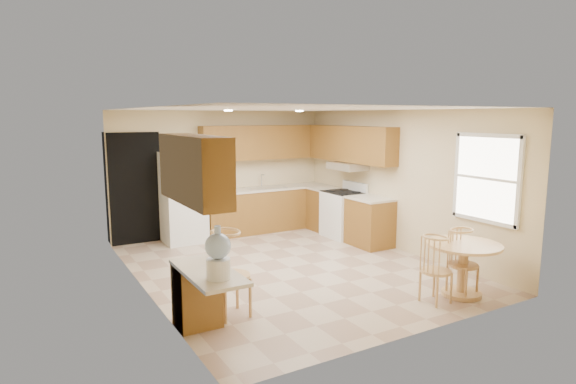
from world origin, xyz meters
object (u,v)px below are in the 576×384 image
chair_table_a (442,264)px  chair_table_b (469,258)px  refrigerator (183,198)px  dining_table (463,262)px  water_crock (218,255)px  stove (343,214)px  chair_desk (234,267)px

chair_table_a → chair_table_b: (0.49, -0.01, 0.01)m
refrigerator → chair_table_a: (1.86, -4.67, -0.33)m
dining_table → water_crock: water_crock is taller
refrigerator → chair_table_b: refrigerator is taller
stove → chair_table_a: stove is taller
dining_table → chair_desk: bearing=164.2°
chair_table_b → chair_table_a: bearing=-11.1°
refrigerator → chair_table_a: 5.04m
refrigerator → chair_desk: size_ratio=1.64×
dining_table → chair_table_a: bearing=-171.5°
refrigerator → chair_desk: 3.82m
stove → chair_table_a: size_ratio=1.25×
dining_table → chair_table_b: bearing=-90.0°
dining_table → chair_table_a: (-0.49, -0.07, 0.06)m
chair_table_a → chair_table_b: chair_table_b is taller
refrigerator → water_crock: 4.53m
refrigerator → chair_desk: refrigerator is taller
stove → water_crock: (-3.92, -3.18, 0.55)m
dining_table → chair_table_a: size_ratio=1.11×
refrigerator → dining_table: 5.18m
dining_table → chair_table_b: 0.11m
chair_table_b → water_crock: (-3.40, 0.28, 0.47)m
refrigerator → water_crock: (-1.05, -4.40, 0.15)m
chair_table_a → dining_table: bearing=94.8°
chair_table_a → stove: bearing=160.0°
chair_desk → chair_table_a: bearing=65.8°
chair_desk → refrigerator: bearing=167.0°
water_crock → stove: bearing=39.0°
chair_desk → water_crock: water_crock is taller
stove → chair_table_a: (-1.01, -3.45, 0.06)m
stove → chair_table_b: bearing=-98.6°
refrigerator → chair_table_b: bearing=-63.4°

